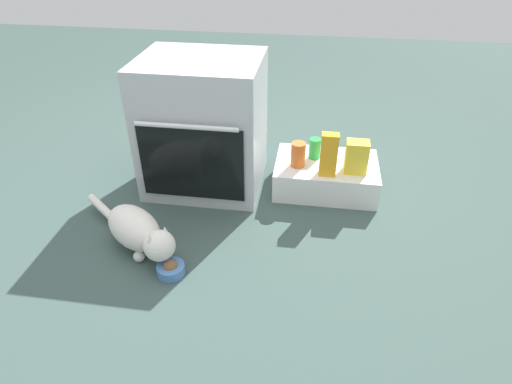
{
  "coord_description": "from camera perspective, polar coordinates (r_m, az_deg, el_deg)",
  "views": [
    {
      "loc": [
        0.66,
        -1.64,
        1.4
      ],
      "look_at": [
        0.4,
        0.05,
        0.25
      ],
      "focal_mm": 30.44,
      "sensor_mm": 36.0,
      "label": 1
    }
  ],
  "objects": [
    {
      "name": "oven",
      "position": [
        2.45,
        -6.92,
        8.71
      ],
      "size": [
        0.64,
        0.58,
        0.74
      ],
      "color": "#B7BABF",
      "rests_on": "ground"
    },
    {
      "name": "cat",
      "position": [
        2.12,
        -15.23,
        -4.92
      ],
      "size": [
        0.6,
        0.46,
        0.21
      ],
      "rotation": [
        0.0,
        0.0,
        -0.63
      ],
      "color": "silver",
      "rests_on": "ground"
    },
    {
      "name": "food_bowl",
      "position": [
        2.01,
        -11.14,
        -9.86
      ],
      "size": [
        0.13,
        0.13,
        0.08
      ],
      "color": "#4C7AB7",
      "rests_on": "ground"
    },
    {
      "name": "pantry_cabinet",
      "position": [
        2.54,
        9.14,
        2.2
      ],
      "size": [
        0.58,
        0.4,
        0.17
      ],
      "primitive_type": "cube",
      "color": "white",
      "rests_on": "ground"
    },
    {
      "name": "ground",
      "position": [
        2.25,
        -10.46,
        -5.19
      ],
      "size": [
        8.0,
        8.0,
        0.0
      ],
      "primitive_type": "plane",
      "color": "#384C47"
    },
    {
      "name": "snack_bag",
      "position": [
        2.4,
        13.06,
        4.51
      ],
      "size": [
        0.12,
        0.09,
        0.18
      ],
      "primitive_type": "cube",
      "color": "yellow",
      "rests_on": "pantry_cabinet"
    },
    {
      "name": "juice_carton",
      "position": [
        2.33,
        9.54,
        4.85
      ],
      "size": [
        0.09,
        0.06,
        0.24
      ],
      "primitive_type": "cube",
      "color": "orange",
      "rests_on": "pantry_cabinet"
    },
    {
      "name": "soda_can",
      "position": [
        2.51,
        7.72,
        5.69
      ],
      "size": [
        0.07,
        0.07,
        0.12
      ],
      "primitive_type": "cylinder",
      "color": "green",
      "rests_on": "pantry_cabinet"
    },
    {
      "name": "sauce_jar",
      "position": [
        2.41,
        5.55,
        4.93
      ],
      "size": [
        0.08,
        0.08,
        0.14
      ],
      "primitive_type": "cylinder",
      "color": "#D16023",
      "rests_on": "pantry_cabinet"
    }
  ]
}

